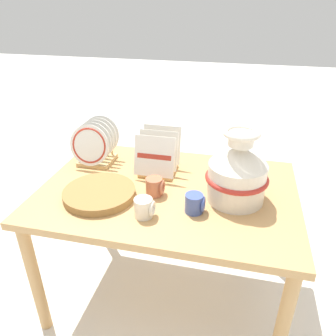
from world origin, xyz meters
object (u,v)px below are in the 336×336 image
dish_rack_square_plates (158,159)px  mug_terracotta_glaze (155,187)px  wicker_charger_stack (99,193)px  mug_cream_glaze (144,208)px  mug_cobalt_glaze (195,203)px  dish_rack_round_plates (95,146)px  ceramic_vase (237,171)px

dish_rack_square_plates → mug_terracotta_glaze: size_ratio=2.63×
dish_rack_square_plates → mug_terracotta_glaze: 0.22m
wicker_charger_stack → mug_cream_glaze: 0.26m
mug_cream_glaze → mug_cobalt_glaze: bearing=21.7°
mug_cobalt_glaze → dish_rack_square_plates: bearing=128.1°
dish_rack_round_plates → wicker_charger_stack: size_ratio=0.72×
dish_rack_square_plates → mug_cobalt_glaze: 0.39m
ceramic_vase → dish_rack_square_plates: size_ratio=1.50×
mug_cobalt_glaze → mug_terracotta_glaze: size_ratio=1.00×
mug_terracotta_glaze → mug_cream_glaze: same height
ceramic_vase → mug_cream_glaze: ceramic_vase is taller
dish_rack_round_plates → mug_cobalt_glaze: 0.68m
ceramic_vase → mug_cream_glaze: bearing=-148.6°
mug_cream_glaze → dish_rack_square_plates: bearing=96.1°
dish_rack_round_plates → dish_rack_square_plates: (0.35, -0.03, -0.03)m
dish_rack_round_plates → mug_cobalt_glaze: (0.59, -0.33, -0.06)m
dish_rack_square_plates → wicker_charger_stack: dish_rack_square_plates is taller
dish_rack_round_plates → mug_cream_glaze: size_ratio=2.79×
mug_terracotta_glaze → mug_cream_glaze: bearing=-89.6°
ceramic_vase → dish_rack_round_plates: bearing=165.7°
dish_rack_round_plates → mug_cream_glaze: bearing=-45.9°
dish_rack_square_plates → mug_cobalt_glaze: dish_rack_square_plates is taller
wicker_charger_stack → mug_cream_glaze: bearing=-21.4°
dish_rack_round_plates → wicker_charger_stack: bearing=-63.9°
mug_cobalt_glaze → mug_terracotta_glaze: 0.22m
ceramic_vase → wicker_charger_stack: size_ratio=1.01×
mug_terracotta_glaze → dish_rack_round_plates: bearing=148.9°
mug_terracotta_glaze → mug_cream_glaze: size_ratio=1.00×
ceramic_vase → mug_cream_glaze: (-0.35, -0.22, -0.10)m
ceramic_vase → mug_terracotta_glaze: (-0.36, -0.05, -0.10)m
mug_terracotta_glaze → mug_cream_glaze: 0.17m
ceramic_vase → mug_cobalt_glaze: (-0.16, -0.14, -0.10)m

